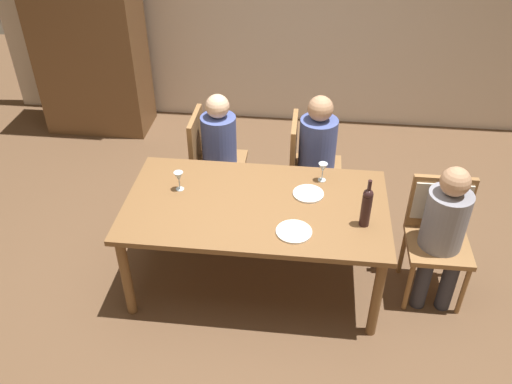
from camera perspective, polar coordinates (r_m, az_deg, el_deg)
The scene contains 15 objects.
ground_plane at distance 4.25m, azimuth 0.00°, elevation -9.10°, with size 10.00×10.00×0.00m, color brown.
rear_room_partition at distance 5.94m, azimuth 3.12°, elevation 19.75°, with size 6.40×0.12×2.70m, color beige.
armoire_cabinet at distance 6.06m, azimuth -17.63°, elevation 16.03°, with size 1.18×0.62×2.18m.
dining_table at distance 3.81m, azimuth 0.00°, elevation -2.13°, with size 1.86×1.03×0.73m.
chair_far_right at distance 4.60m, azimuth 5.38°, elevation 3.26°, with size 0.44×0.44×0.92m.
chair_right_end at distance 4.05m, azimuth 19.00°, elevation -2.89°, with size 0.44×0.46×0.92m.
chair_far_left at distance 4.67m, azimuth -4.96°, elevation 3.89°, with size 0.44×0.44×0.92m.
person_woman_host at distance 4.53m, azimuth 6.90°, elevation 4.54°, with size 0.36×0.31×1.15m.
person_man_bearded at distance 3.90m, azimuth 19.50°, elevation -3.64°, with size 0.30×0.35×1.12m.
person_man_guest at distance 4.59m, azimuth -3.64°, elevation 5.01°, with size 0.34×0.30×1.12m.
wine_bottle_tall_green at distance 3.56m, azimuth 11.73°, elevation -1.47°, with size 0.07×0.07×0.36m.
wine_glass_near_left at distance 3.88m, azimuth -8.27°, elevation 1.57°, with size 0.07×0.07×0.15m.
wine_glass_centre at distance 3.97m, azimuth 7.16°, elevation 2.52°, with size 0.07×0.07×0.15m.
dinner_plate_host at distance 3.86m, azimuth 5.62°, elevation -0.19°, with size 0.22×0.22×0.01m, color silver.
dinner_plate_guest_left at distance 3.52m, azimuth 4.08°, elevation -4.25°, with size 0.24×0.24×0.01m, color white.
Camera 1 is at (0.34, -2.98, 3.01)m, focal length 37.39 mm.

